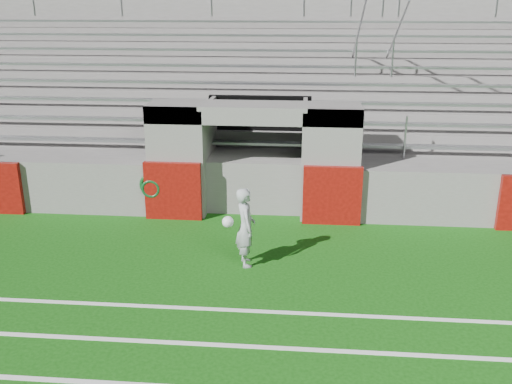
# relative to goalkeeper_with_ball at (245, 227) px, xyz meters

# --- Properties ---
(ground) EXTENTS (90.00, 90.00, 0.00)m
(ground) POSITION_rel_goalkeeper_with_ball_xyz_m (-0.09, -0.72, -0.77)
(ground) COLOR #10480C
(ground) RESTS_ON ground
(stadium_structure) EXTENTS (26.00, 8.48, 5.42)m
(stadium_structure) POSITION_rel_goalkeeper_with_ball_xyz_m (-0.09, 7.25, 0.72)
(stadium_structure) COLOR slate
(stadium_structure) RESTS_ON ground
(goalkeeper_with_ball) EXTENTS (0.68, 0.64, 1.54)m
(goalkeeper_with_ball) POSITION_rel_goalkeeper_with_ball_xyz_m (0.00, 0.00, 0.00)
(goalkeeper_with_ball) COLOR #A1A6AA
(goalkeeper_with_ball) RESTS_ON ground
(hose_coil) EXTENTS (0.55, 0.14, 0.57)m
(hose_coil) POSITION_rel_goalkeeper_with_ball_xyz_m (-2.39, 2.21, 0.00)
(hose_coil) COLOR #0D4118
(hose_coil) RESTS_ON ground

